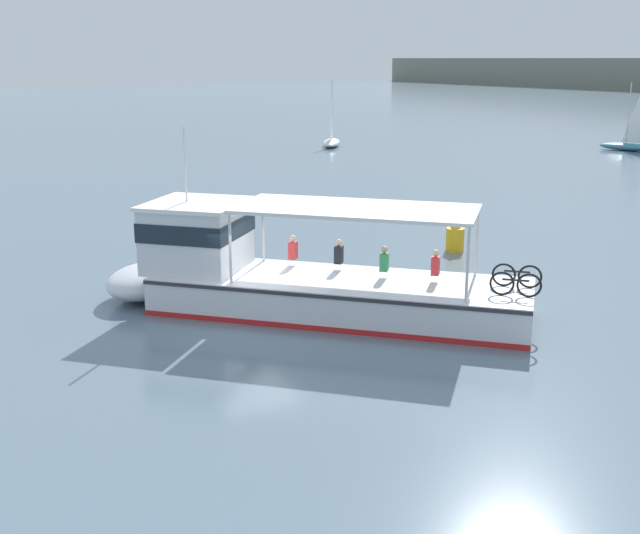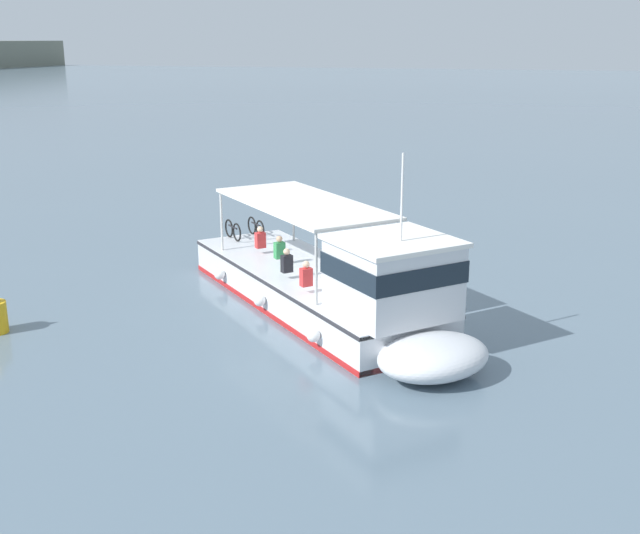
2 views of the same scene
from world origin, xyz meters
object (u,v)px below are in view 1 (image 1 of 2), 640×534
at_px(ferry_main, 287,277).
at_px(channel_buoy, 455,237).
at_px(sailboat_horizon_east, 332,140).
at_px(sailboat_mid_channel, 630,144).

distance_m(ferry_main, channel_buoy, 9.70).
distance_m(sailboat_horizon_east, channel_buoy, 37.78).
relative_size(ferry_main, channel_buoy, 8.00).
bearing_deg(channel_buoy, sailboat_mid_channel, 120.88).
bearing_deg(sailboat_horizon_east, channel_buoy, -22.65).
distance_m(sailboat_mid_channel, channel_buoy, 39.49).
relative_size(sailboat_mid_channel, channel_buoy, 3.86).
bearing_deg(ferry_main, channel_buoy, 111.18).
relative_size(ferry_main, sailboat_mid_channel, 2.07).
bearing_deg(sailboat_mid_channel, sailboat_horizon_east, -127.02).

